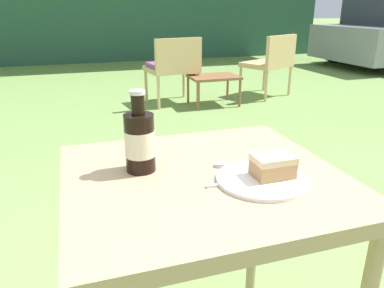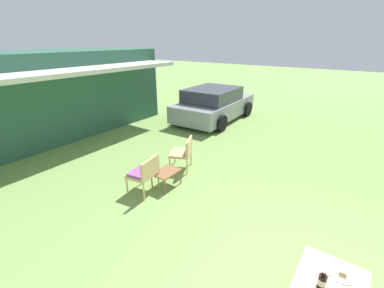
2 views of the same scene
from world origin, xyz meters
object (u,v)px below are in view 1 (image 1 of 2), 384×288
Objects in this scene: garden_side_table at (214,79)px; patio_table at (203,205)px; wicker_chair_plain at (271,60)px; cake_on_plate at (266,173)px; wicker_chair_cushioned at (173,65)px; cola_bottle_near at (140,141)px.

patio_table reaches higher than garden_side_table.
patio_table is at bearing -111.56° from garden_side_table.
wicker_chair_plain is 3.54× the size of cake_on_plate.
wicker_chair_plain is 1.38× the size of garden_side_table.
cola_bottle_near is at bearing 64.86° from wicker_chair_cushioned.
patio_table is at bearing 33.10° from wicker_chair_plain.
cola_bottle_near is (-1.05, -3.55, 0.36)m from wicker_chair_cushioned.
wicker_chair_plain is 4.27m from cake_on_plate.
patio_table is (-0.90, -3.63, 0.18)m from wicker_chair_cushioned.
garden_side_table is (0.46, -0.20, -0.16)m from wicker_chair_cushioned.
wicker_chair_cushioned is 1.00× the size of wicker_chair_plain.
garden_side_table is at bearing 68.44° from patio_table.
cola_bottle_near is at bearing 152.89° from patio_table.
wicker_chair_plain is 4.26m from patio_table.
patio_table is at bearing 67.43° from wicker_chair_cushioned.
cake_on_plate is (-1.21, -3.51, 0.45)m from garden_side_table.
cola_bottle_near reaches higher than patio_table.
wicker_chair_cushioned reaches higher than patio_table.
wicker_chair_plain is at bearing 12.08° from garden_side_table.
patio_table is 3.46× the size of cola_bottle_near.
cola_bottle_near is (-1.51, -3.35, 0.52)m from garden_side_table.
wicker_chair_cushioned and wicker_chair_plain have the same top height.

